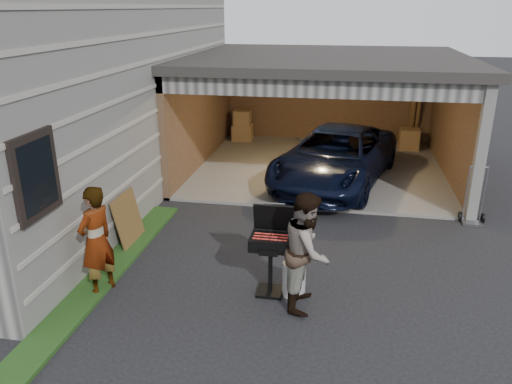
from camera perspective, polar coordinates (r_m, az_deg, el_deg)
ground at (r=7.48m, az=-1.62°, el=-11.93°), size 80.00×80.00×0.00m
house at (r=12.60m, az=-26.04°, el=12.76°), size 7.00×11.00×5.50m
groundcover_strip at (r=7.44m, az=-21.04°, el=-13.37°), size 0.50×8.00×0.06m
garage at (r=13.15m, az=7.83°, el=10.93°), size 6.80×6.30×2.90m
minivan at (r=11.86m, az=9.07°, el=3.74°), size 3.22×5.01×1.29m
woman at (r=7.59m, az=-17.80°, el=-5.33°), size 0.57×0.70×1.66m
man at (r=6.95m, az=5.88°, el=-6.69°), size 0.69×0.86×1.69m
bbq_grill at (r=7.23m, az=1.72°, el=-6.01°), size 0.59×0.52×1.32m
propane_tank at (r=7.43m, az=4.36°, el=-9.88°), size 0.35×0.35×0.51m
plywood_panel at (r=9.12m, az=-14.37°, el=-3.06°), size 0.23×0.84×0.93m
hand_truck at (r=10.64m, az=23.53°, el=-2.13°), size 0.48×0.35×1.16m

